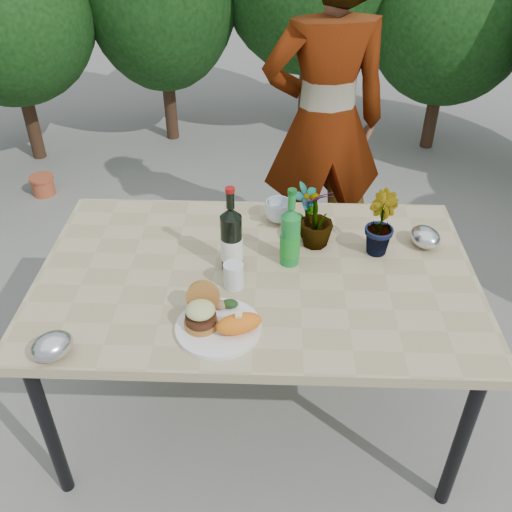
{
  "coord_description": "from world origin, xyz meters",
  "views": [
    {
      "loc": [
        0.05,
        -1.65,
        2.03
      ],
      "look_at": [
        0.0,
        -0.08,
        0.88
      ],
      "focal_mm": 40.0,
      "sensor_mm": 36.0,
      "label": 1
    }
  ],
  "objects_px": {
    "dinner_plate": "(218,328)",
    "wine_bottle": "(231,240)",
    "patio_table": "(257,284)",
    "person": "(325,124)"
  },
  "relations": [
    {
      "from": "patio_table",
      "to": "dinner_plate",
      "type": "bearing_deg",
      "value": -110.17
    },
    {
      "from": "dinner_plate",
      "to": "person",
      "type": "height_order",
      "value": "person"
    },
    {
      "from": "patio_table",
      "to": "wine_bottle",
      "type": "height_order",
      "value": "wine_bottle"
    },
    {
      "from": "patio_table",
      "to": "wine_bottle",
      "type": "bearing_deg",
      "value": 165.52
    },
    {
      "from": "wine_bottle",
      "to": "person",
      "type": "height_order",
      "value": "person"
    },
    {
      "from": "dinner_plate",
      "to": "wine_bottle",
      "type": "height_order",
      "value": "wine_bottle"
    },
    {
      "from": "person",
      "to": "wine_bottle",
      "type": "bearing_deg",
      "value": 59.42
    },
    {
      "from": "patio_table",
      "to": "person",
      "type": "xyz_separation_m",
      "value": [
        0.31,
        1.06,
        0.19
      ]
    },
    {
      "from": "patio_table",
      "to": "wine_bottle",
      "type": "distance_m",
      "value": 0.2
    },
    {
      "from": "dinner_plate",
      "to": "person",
      "type": "bearing_deg",
      "value": 72.98
    }
  ]
}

